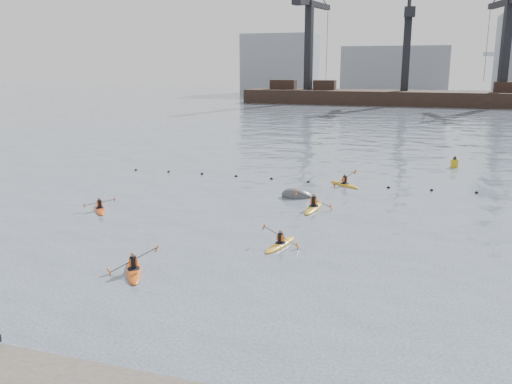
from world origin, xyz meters
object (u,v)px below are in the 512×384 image
kayaker_1 (280,244)px  kayaker_5 (344,184)px  kayaker_3 (314,207)px  nav_buoy (454,163)px  kayaker_0 (134,270)px  kayaker_2 (100,209)px  mooring_buoy (298,197)px

kayaker_1 → kayaker_5: size_ratio=1.08×
kayaker_5 → kayaker_3: bearing=-145.1°
kayaker_5 → nav_buoy: size_ratio=2.36×
kayaker_0 → kayaker_5: kayaker_0 is taller
kayaker_0 → kayaker_2: (-7.33, 8.41, -0.01)m
mooring_buoy → nav_buoy: 18.28m
kayaker_1 → kayaker_2: kayaker_1 is taller
kayaker_3 → mooring_buoy: bearing=124.3°
kayaker_2 → kayaker_3: bearing=-18.7°
kayaker_5 → kayaker_2: bearing=172.5°
kayaker_0 → kayaker_3: 13.85m
kayaker_2 → kayaker_3: 13.26m
kayaker_0 → kayaker_2: size_ratio=1.17×
mooring_buoy → kayaker_2: bearing=-146.5°
kayaker_3 → kayaker_0: bearing=-109.3°
kayaker_3 → kayaker_5: 7.38m
kayaker_2 → kayaker_3: (12.49, 4.45, 0.02)m
kayaker_0 → kayaker_5: 21.05m
kayaker_2 → mooring_buoy: (10.82, 7.15, -0.09)m
nav_buoy → kayaker_0: bearing=-114.5°
kayaker_1 → kayaker_3: bearing=101.5°
kayaker_2 → kayaker_5: 17.73m
kayaker_1 → kayaker_2: size_ratio=1.15×
kayaker_5 → nav_buoy: kayaker_5 is taller
kayaker_0 → mooring_buoy: bearing=45.7°
nav_buoy → kayaker_2: bearing=-133.8°
kayaker_1 → kayaker_3: kayaker_3 is taller
kayaker_1 → nav_buoy: (8.81, 25.21, 0.27)m
kayaker_0 → nav_buoy: 33.59m
kayaker_1 → kayaker_5: (0.82, 14.83, 0.01)m
kayaker_2 → kayaker_5: (13.25, 11.79, 0.01)m
kayaker_1 → mooring_buoy: size_ratio=1.32×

